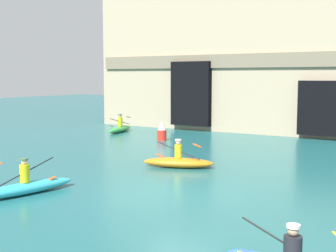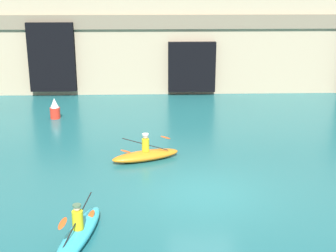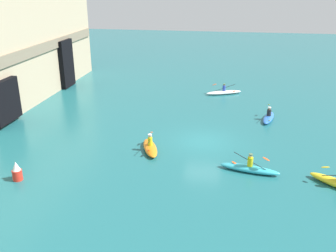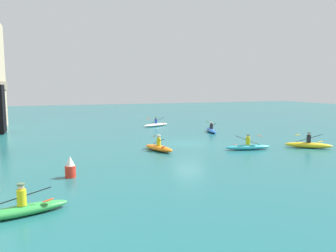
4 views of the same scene
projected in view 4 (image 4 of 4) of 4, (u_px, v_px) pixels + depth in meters
ground_plane at (189, 143)px, 26.94m from camera, size 120.00×120.00×0.00m
kayak_yellow at (308, 145)px, 24.93m from camera, size 2.61×3.13×1.21m
kayak_white at (156, 125)px, 38.39m from camera, size 2.17×3.62×1.05m
kayak_green at (22, 209)px, 11.91m from camera, size 1.49×3.37×1.21m
kayak_blue at (211, 130)px, 33.40m from camera, size 3.03×1.37×1.10m
kayak_orange at (159, 148)px, 23.82m from camera, size 3.01×1.79×1.17m
kayak_cyan at (248, 147)px, 24.25m from camera, size 1.33×3.53×1.15m
marker_buoy at (70, 168)px, 16.88m from camera, size 0.54×0.54×1.13m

